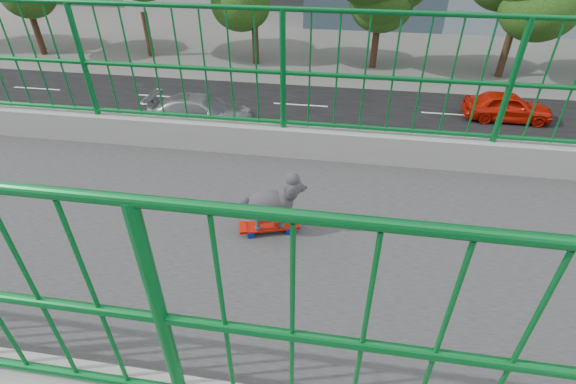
# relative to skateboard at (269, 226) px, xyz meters

# --- Properties ---
(road) EXTENTS (18.00, 90.00, 0.02)m
(road) POSITION_rel_skateboard_xyz_m (-12.86, -2.09, -7.04)
(road) COLOR black
(road) RESTS_ON ground
(footbridge) EXTENTS (3.00, 24.00, 7.00)m
(footbridge) POSITION_rel_skateboard_xyz_m (0.14, -2.09, -1.83)
(footbridge) COLOR #2D2D2F
(footbridge) RESTS_ON ground
(railing) EXTENTS (3.00, 24.00, 1.42)m
(railing) POSITION_rel_skateboard_xyz_m (0.14, -2.09, 0.17)
(railing) COLOR gray
(railing) RESTS_ON footbridge
(skateboard) EXTENTS (0.27, 0.49, 0.06)m
(skateboard) POSITION_rel_skateboard_xyz_m (0.00, 0.00, 0.00)
(skateboard) COLOR red
(skateboard) RESTS_ON footbridge
(poodle) EXTENTS (0.30, 0.49, 0.42)m
(poodle) POSITION_rel_skateboard_xyz_m (-0.01, 0.03, 0.24)
(poodle) COLOR #2C2A2F
(poodle) RESTS_ON skateboard
(car_2) EXTENTS (2.28, 4.95, 1.37)m
(car_2) POSITION_rel_skateboard_xyz_m (-12.26, -12.37, -6.36)
(car_2) COLOR red
(car_2) RESTS_ON ground
(car_3) EXTENTS (2.17, 5.33, 1.55)m
(car_3) POSITION_rel_skateboard_xyz_m (-15.46, -6.51, -6.27)
(car_3) COLOR #939498
(car_3) RESTS_ON ground
(car_4) EXTENTS (1.70, 4.22, 1.44)m
(car_4) POSITION_rel_skateboard_xyz_m (-18.66, 8.50, -6.33)
(car_4) COLOR red
(car_4) RESTS_ON ground
(car_5) EXTENTS (1.60, 4.58, 1.51)m
(car_5) POSITION_rel_skateboard_xyz_m (-5.86, -2.14, -6.29)
(car_5) COLOR red
(car_5) RESTS_ON ground
(car_6) EXTENTS (2.35, 5.09, 1.42)m
(car_6) POSITION_rel_skateboard_xyz_m (-9.06, 2.06, -6.34)
(car_6) COLOR red
(car_6) RESTS_ON ground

